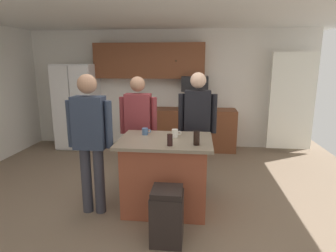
% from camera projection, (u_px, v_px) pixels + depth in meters
% --- Properties ---
extents(floor, '(7.04, 7.04, 0.00)m').
position_uv_depth(floor, '(148.00, 199.00, 4.04)').
color(floor, '#7F6B56').
rests_on(floor, ground).
extents(ceiling, '(7.04, 7.04, 0.00)m').
position_uv_depth(ceiling, '(145.00, 3.00, 3.47)').
color(ceiling, white).
extents(back_wall, '(6.40, 0.10, 2.60)m').
position_uv_depth(back_wall, '(169.00, 89.00, 6.47)').
color(back_wall, white).
rests_on(back_wall, ground).
extents(french_door_window_panel, '(0.90, 0.06, 2.00)m').
position_uv_depth(french_door_window_panel, '(292.00, 102.00, 5.85)').
color(french_door_window_panel, white).
rests_on(french_door_window_panel, ground).
extents(cabinet_run_upper, '(2.40, 0.38, 0.75)m').
position_uv_depth(cabinet_run_upper, '(149.00, 61.00, 6.18)').
color(cabinet_run_upper, brown).
extents(cabinet_run_lower, '(1.80, 0.63, 0.90)m').
position_uv_depth(cabinet_run_lower, '(194.00, 129.00, 6.28)').
color(cabinet_run_lower, brown).
rests_on(cabinet_run_lower, ground).
extents(refrigerator, '(0.86, 0.76, 1.86)m').
position_uv_depth(refrigerator, '(78.00, 106.00, 6.35)').
color(refrigerator, white).
rests_on(refrigerator, ground).
extents(microwave_over_range, '(0.56, 0.40, 0.32)m').
position_uv_depth(microwave_over_range, '(195.00, 84.00, 6.08)').
color(microwave_over_range, black).
extents(kitchen_island, '(1.17, 0.89, 0.95)m').
position_uv_depth(kitchen_island, '(166.00, 174.00, 3.70)').
color(kitchen_island, '#9E4C33').
rests_on(kitchen_island, ground).
extents(person_guest_by_door, '(0.57, 0.23, 1.76)m').
position_uv_depth(person_guest_by_door, '(197.00, 122.00, 4.24)').
color(person_guest_by_door, '#383842').
rests_on(person_guest_by_door, ground).
extents(person_elder_center, '(0.57, 0.22, 1.70)m').
position_uv_depth(person_elder_center, '(138.00, 124.00, 4.30)').
color(person_elder_center, '#383842').
rests_on(person_elder_center, ground).
extents(person_host_foreground, '(0.57, 0.23, 1.76)m').
position_uv_depth(person_host_foreground, '(90.00, 135.00, 3.48)').
color(person_host_foreground, '#383842').
rests_on(person_host_foreground, ground).
extents(mug_ceramic_white, '(0.12, 0.08, 0.09)m').
position_uv_depth(mug_ceramic_white, '(145.00, 131.00, 3.81)').
color(mug_ceramic_white, '#4C6B99').
rests_on(mug_ceramic_white, kitchen_island).
extents(tumbler_amber, '(0.06, 0.06, 0.14)m').
position_uv_depth(tumbler_amber, '(170.00, 140.00, 3.30)').
color(tumbler_amber, black).
rests_on(tumbler_amber, kitchen_island).
extents(glass_stout_tall, '(0.07, 0.07, 0.16)m').
position_uv_depth(glass_stout_tall, '(197.00, 138.00, 3.33)').
color(glass_stout_tall, black).
rests_on(glass_stout_tall, kitchen_island).
extents(mug_blue_stoneware, '(0.12, 0.08, 0.11)m').
position_uv_depth(mug_blue_stoneware, '(175.00, 133.00, 3.68)').
color(mug_blue_stoneware, white).
rests_on(mug_blue_stoneware, kitchen_island).
extents(trash_bin, '(0.34, 0.34, 0.61)m').
position_uv_depth(trash_bin, '(167.00, 216.00, 3.03)').
color(trash_bin, black).
rests_on(trash_bin, ground).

